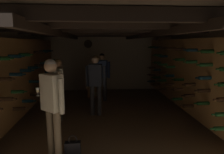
{
  "coord_description": "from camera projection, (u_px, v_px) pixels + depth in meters",
  "views": [
    {
      "loc": [
        -0.26,
        -5.05,
        1.95
      ],
      "look_at": [
        0.16,
        0.17,
        1.06
      ],
      "focal_mm": 32.1,
      "sensor_mm": 36.0,
      "label": 1
    }
  ],
  "objects": [
    {
      "name": "person_guest_rear_center",
      "position": [
        102.0,
        73.0,
        6.67
      ],
      "size": [
        0.53,
        0.33,
        1.61
      ],
      "color": "#2D2D33",
      "rests_on": "ground_plane"
    },
    {
      "name": "person_guest_mid_left",
      "position": [
        59.0,
        84.0,
        5.06
      ],
      "size": [
        0.38,
        0.53,
        1.56
      ],
      "color": "brown",
      "rests_on": "ground_plane"
    },
    {
      "name": "person_host_center",
      "position": [
        96.0,
        80.0,
        5.33
      ],
      "size": [
        0.54,
        0.26,
        1.63
      ],
      "color": "#2D2D33",
      "rests_on": "ground_plane"
    },
    {
      "name": "ground_plane",
      "position": [
        106.0,
        117.0,
        5.32
      ],
      "size": [
        8.4,
        8.4,
        0.0
      ],
      "primitive_type": "plane",
      "color": "#8C7051"
    },
    {
      "name": "room_shell",
      "position": [
        106.0,
        63.0,
        5.34
      ],
      "size": [
        4.72,
        6.52,
        2.41
      ],
      "color": "beige",
      "rests_on": "ground_plane"
    },
    {
      "name": "handbag",
      "position": [
        73.0,
        147.0,
        3.56
      ],
      "size": [
        0.28,
        0.12,
        0.35
      ],
      "color": "black",
      "rests_on": "ground_plane"
    },
    {
      "name": "display_bottle",
      "position": [
        96.0,
        69.0,
        7.16
      ],
      "size": [
        0.08,
        0.08,
        0.35
      ],
      "color": "#0F2838",
      "rests_on": "wine_crate_stack"
    },
    {
      "name": "wine_crate_stack",
      "position": [
        94.0,
        85.0,
        7.27
      ],
      "size": [
        0.52,
        0.35,
        0.9
      ],
      "color": "olive",
      "rests_on": "ground_plane"
    },
    {
      "name": "person_guest_near_left",
      "position": [
        52.0,
        99.0,
        3.29
      ],
      "size": [
        0.46,
        0.39,
        1.7
      ],
      "color": "brown",
      "rests_on": "ground_plane"
    }
  ]
}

